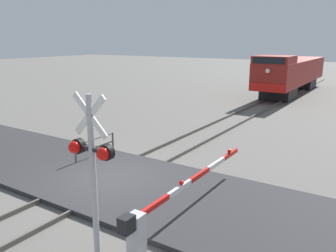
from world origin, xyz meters
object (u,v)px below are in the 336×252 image
object	(u,v)px
locomotive	(291,73)
guard_railing	(95,145)
crossing_signal	(92,163)
crossing_gate	(160,210)

from	to	relation	value
locomotive	guard_railing	bearing A→B (deg)	-95.26
crossing_signal	guard_railing	world-z (taller)	crossing_signal
crossing_gate	crossing_signal	bearing A→B (deg)	-108.67
crossing_gate	guard_railing	bearing A→B (deg)	148.39
guard_railing	crossing_gate	bearing A→B (deg)	-31.61
guard_railing	crossing_signal	bearing A→B (deg)	-45.45
crossing_signal	crossing_gate	size ratio (longest dim) A/B	0.60
locomotive	crossing_signal	size ratio (longest dim) A/B	3.91
crossing_signal	guard_railing	distance (m)	7.74
locomotive	crossing_gate	bearing A→B (deg)	-82.54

